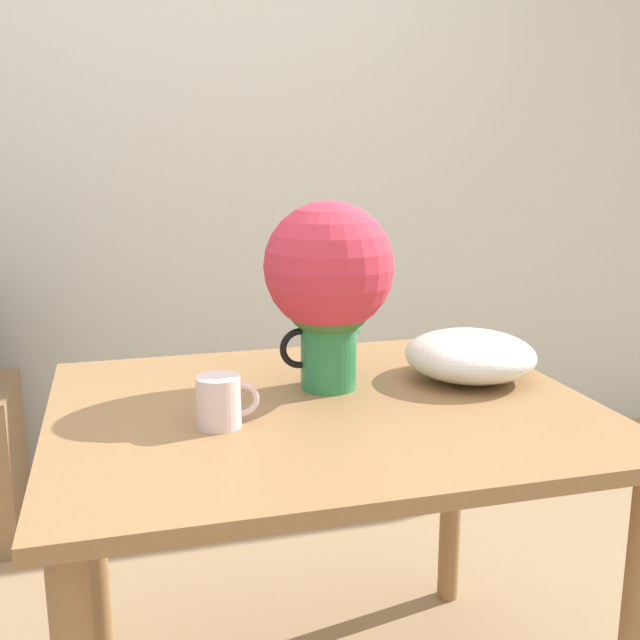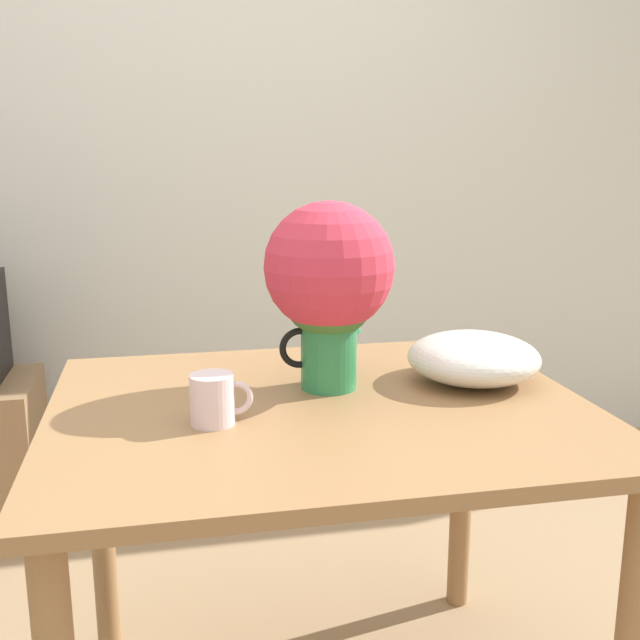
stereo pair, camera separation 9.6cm
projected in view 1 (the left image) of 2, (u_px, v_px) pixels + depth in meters
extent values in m
cube|color=silver|center=(175.00, 148.00, 2.87)|extent=(8.00, 0.05, 2.60)
cube|color=olive|center=(323.00, 410.00, 1.55)|extent=(1.10, 0.91, 0.03)
cylinder|color=olive|center=(93.00, 523.00, 1.88)|extent=(0.06, 0.06, 0.75)
cylinder|color=olive|center=(452.00, 479.00, 2.13)|extent=(0.06, 0.06, 0.75)
cylinder|color=#2D844C|center=(329.00, 350.00, 1.63)|extent=(0.12, 0.12, 0.17)
cone|color=#2D844C|center=(352.00, 322.00, 1.63)|extent=(0.04, 0.04, 0.04)
torus|color=black|center=(300.00, 348.00, 1.61)|extent=(0.09, 0.01, 0.09)
sphere|color=#3D7033|center=(329.00, 289.00, 1.60)|extent=(0.21, 0.21, 0.21)
sphere|color=#CC3347|center=(329.00, 267.00, 1.59)|extent=(0.28, 0.28, 0.28)
cylinder|color=silver|center=(219.00, 402.00, 1.41)|extent=(0.08, 0.08, 0.10)
torus|color=silver|center=(242.00, 399.00, 1.42)|extent=(0.07, 0.01, 0.07)
ellipsoid|color=silver|center=(470.00, 355.00, 1.70)|extent=(0.30, 0.30, 0.11)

